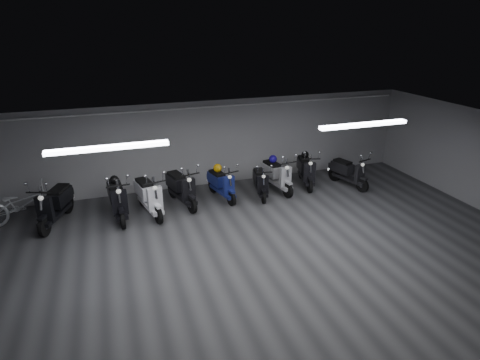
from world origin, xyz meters
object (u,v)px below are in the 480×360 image
object	(u,v)px
scooter_1	(117,193)
scooter_9	(349,167)
scooter_0	(54,199)
helmet_3	(273,159)
scooter_2	(148,190)
helmet_0	(218,168)
scooter_5	(261,178)
scooter_4	(222,179)
scooter_6	(277,170)
helmet_2	(114,179)
bicycle	(21,200)
scooter_3	(181,182)
helmet_1	(305,155)
scooter_8	(306,165)

from	to	relation	value
scooter_1	scooter_9	bearing A→B (deg)	-5.48
scooter_0	helmet_3	distance (m)	6.50
scooter_2	helmet_0	bearing A→B (deg)	2.65
helmet_0	scooter_5	bearing A→B (deg)	-18.65
scooter_4	scooter_0	bearing A→B (deg)	168.83
scooter_6	helmet_0	world-z (taller)	scooter_6
scooter_1	scooter_4	world-z (taller)	scooter_1
scooter_2	helmet_3	xyz separation A→B (m)	(4.03, 0.68, 0.26)
scooter_0	helmet_0	bearing A→B (deg)	25.31
scooter_0	helmet_3	world-z (taller)	scooter_0
helmet_2	bicycle	bearing A→B (deg)	174.46
scooter_3	bicycle	size ratio (longest dim) A/B	0.94
scooter_2	bicycle	world-z (taller)	scooter_2
scooter_1	scooter_6	world-z (taller)	scooter_1
scooter_0	bicycle	world-z (taller)	scooter_0
bicycle	scooter_6	bearing A→B (deg)	-95.97
scooter_2	scooter_6	distance (m)	4.10
scooter_4	scooter_9	distance (m)	4.26
scooter_5	scooter_2	bearing A→B (deg)	-165.93
scooter_1	helmet_1	size ratio (longest dim) A/B	8.15
scooter_0	scooter_8	world-z (taller)	scooter_0
scooter_6	helmet_2	world-z (taller)	scooter_6
scooter_8	scooter_2	bearing A→B (deg)	-159.46
scooter_9	helmet_1	size ratio (longest dim) A/B	7.19
scooter_3	helmet_0	xyz separation A→B (m)	(1.19, 0.29, 0.21)
helmet_2	scooter_5	bearing A→B (deg)	-2.06
scooter_5	bicycle	bearing A→B (deg)	-172.18
bicycle	helmet_3	size ratio (longest dim) A/B	8.00
scooter_2	scooter_9	distance (m)	6.46
bicycle	scooter_8	bearing A→B (deg)	-95.04
scooter_6	helmet_0	bearing A→B (deg)	165.07
scooter_4	scooter_5	bearing A→B (deg)	-21.92
scooter_9	scooter_5	bearing A→B (deg)	160.62
scooter_3	scooter_8	world-z (taller)	scooter_3
scooter_1	scooter_8	xyz separation A→B (m)	(6.02, 0.48, -0.05)
bicycle	helmet_0	distance (m)	5.46
scooter_5	helmet_3	distance (m)	0.88
scooter_2	helmet_2	xyz separation A→B (m)	(-0.87, 0.33, 0.31)
scooter_3	helmet_2	xyz separation A→B (m)	(-1.84, 0.02, 0.32)
scooter_1	scooter_5	size ratio (longest dim) A/B	1.22
scooter_3	scooter_6	distance (m)	3.11
bicycle	helmet_3	xyz separation A→B (m)	(7.32, 0.11, 0.33)
scooter_8	helmet_2	size ratio (longest dim) A/B	8.02
scooter_0	helmet_0	xyz separation A→B (m)	(4.61, 0.38, 0.19)
scooter_1	scooter_5	world-z (taller)	scooter_1
scooter_8	scooter_1	bearing A→B (deg)	-160.77
scooter_6	helmet_0	xyz separation A→B (m)	(-1.91, 0.18, 0.23)
bicycle	helmet_0	bearing A→B (deg)	-94.48
scooter_0	scooter_9	bearing A→B (deg)	19.19
scooter_3	bicycle	xyz separation A→B (m)	(-4.26, 0.25, -0.06)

